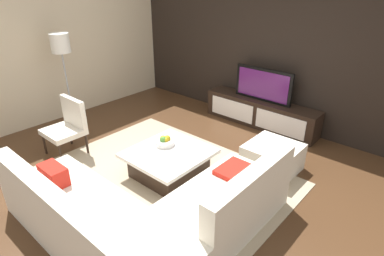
{
  "coord_description": "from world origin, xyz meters",
  "views": [
    {
      "loc": [
        2.64,
        -2.54,
        2.58
      ],
      "look_at": [
        -0.15,
        0.64,
        0.53
      ],
      "focal_mm": 29.87,
      "sensor_mm": 36.0,
      "label": 1
    }
  ],
  "objects_px": {
    "coffee_table": "(169,163)",
    "ottoman": "(272,158)",
    "floor_lamp": "(61,49)",
    "fruit_bowl": "(165,141)",
    "media_console": "(260,113)",
    "television": "(263,85)",
    "sectional_couch": "(144,215)",
    "accent_chair_near": "(68,123)"
  },
  "relations": [
    {
      "from": "coffee_table",
      "to": "floor_lamp",
      "type": "relative_size",
      "value": 0.62
    },
    {
      "from": "television",
      "to": "ottoman",
      "type": "bearing_deg",
      "value": -53.11
    },
    {
      "from": "sectional_couch",
      "to": "television",
      "type": "bearing_deg",
      "value": 99.02
    },
    {
      "from": "floor_lamp",
      "to": "fruit_bowl",
      "type": "xyz_separation_m",
      "value": [
        2.33,
        0.12,
        -0.99
      ]
    },
    {
      "from": "sectional_couch",
      "to": "floor_lamp",
      "type": "distance_m",
      "value": 3.47
    },
    {
      "from": "media_console",
      "to": "coffee_table",
      "type": "relative_size",
      "value": 2.07
    },
    {
      "from": "ottoman",
      "to": "fruit_bowl",
      "type": "xyz_separation_m",
      "value": [
        -1.2,
        -0.97,
        0.23
      ]
    },
    {
      "from": "fruit_bowl",
      "to": "media_console",
      "type": "bearing_deg",
      "value": 82.7
    },
    {
      "from": "media_console",
      "to": "floor_lamp",
      "type": "xyz_separation_m",
      "value": [
        -2.61,
        -2.31,
        1.17
      ]
    },
    {
      "from": "media_console",
      "to": "ottoman",
      "type": "xyz_separation_m",
      "value": [
        0.92,
        -1.22,
        -0.05
      ]
    },
    {
      "from": "coffee_table",
      "to": "fruit_bowl",
      "type": "xyz_separation_m",
      "value": [
        -0.18,
        0.1,
        0.23
      ]
    },
    {
      "from": "media_console",
      "to": "coffee_table",
      "type": "bearing_deg",
      "value": -92.49
    },
    {
      "from": "coffee_table",
      "to": "fruit_bowl",
      "type": "bearing_deg",
      "value": 150.66
    },
    {
      "from": "media_console",
      "to": "television",
      "type": "relative_size",
      "value": 1.97
    },
    {
      "from": "floor_lamp",
      "to": "fruit_bowl",
      "type": "distance_m",
      "value": 2.53
    },
    {
      "from": "sectional_couch",
      "to": "accent_chair_near",
      "type": "height_order",
      "value": "accent_chair_near"
    },
    {
      "from": "coffee_table",
      "to": "accent_chair_near",
      "type": "bearing_deg",
      "value": -161.73
    },
    {
      "from": "coffee_table",
      "to": "media_console",
      "type": "bearing_deg",
      "value": 87.51
    },
    {
      "from": "media_console",
      "to": "sectional_couch",
      "type": "xyz_separation_m",
      "value": [
        0.52,
        -3.28,
        0.03
      ]
    },
    {
      "from": "ottoman",
      "to": "fruit_bowl",
      "type": "distance_m",
      "value": 1.56
    },
    {
      "from": "coffee_table",
      "to": "fruit_bowl",
      "type": "relative_size",
      "value": 3.74
    },
    {
      "from": "sectional_couch",
      "to": "accent_chair_near",
      "type": "distance_m",
      "value": 2.33
    },
    {
      "from": "fruit_bowl",
      "to": "sectional_couch",
      "type": "bearing_deg",
      "value": -53.64
    },
    {
      "from": "accent_chair_near",
      "to": "floor_lamp",
      "type": "height_order",
      "value": "floor_lamp"
    },
    {
      "from": "coffee_table",
      "to": "ottoman",
      "type": "height_order",
      "value": "ottoman"
    },
    {
      "from": "floor_lamp",
      "to": "television",
      "type": "bearing_deg",
      "value": 41.55
    },
    {
      "from": "floor_lamp",
      "to": "fruit_bowl",
      "type": "bearing_deg",
      "value": 2.9
    },
    {
      "from": "accent_chair_near",
      "to": "floor_lamp",
      "type": "relative_size",
      "value": 0.51
    },
    {
      "from": "floor_lamp",
      "to": "fruit_bowl",
      "type": "height_order",
      "value": "floor_lamp"
    },
    {
      "from": "coffee_table",
      "to": "fruit_bowl",
      "type": "distance_m",
      "value": 0.31
    },
    {
      "from": "sectional_couch",
      "to": "fruit_bowl",
      "type": "distance_m",
      "value": 1.36
    },
    {
      "from": "floor_lamp",
      "to": "ottoman",
      "type": "xyz_separation_m",
      "value": [
        3.53,
        1.09,
        -1.22
      ]
    },
    {
      "from": "sectional_couch",
      "to": "fruit_bowl",
      "type": "height_order",
      "value": "sectional_couch"
    },
    {
      "from": "coffee_table",
      "to": "ottoman",
      "type": "distance_m",
      "value": 1.48
    },
    {
      "from": "television",
      "to": "sectional_couch",
      "type": "xyz_separation_m",
      "value": [
        0.52,
        -3.29,
        -0.52
      ]
    },
    {
      "from": "television",
      "to": "coffee_table",
      "type": "bearing_deg",
      "value": -92.49
    },
    {
      "from": "television",
      "to": "floor_lamp",
      "type": "relative_size",
      "value": 0.65
    },
    {
      "from": "floor_lamp",
      "to": "accent_chair_near",
      "type": "bearing_deg",
      "value": -31.71
    },
    {
      "from": "accent_chair_near",
      "to": "floor_lamp",
      "type": "xyz_separation_m",
      "value": [
        -0.86,
        0.53,
        0.94
      ]
    },
    {
      "from": "floor_lamp",
      "to": "ottoman",
      "type": "height_order",
      "value": "floor_lamp"
    },
    {
      "from": "media_console",
      "to": "coffee_table",
      "type": "xyz_separation_m",
      "value": [
        -0.1,
        -2.3,
        -0.05
      ]
    },
    {
      "from": "sectional_couch",
      "to": "coffee_table",
      "type": "height_order",
      "value": "sectional_couch"
    }
  ]
}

